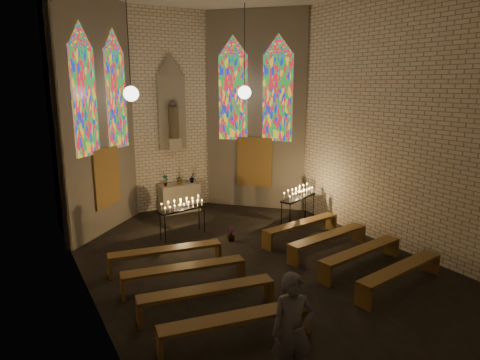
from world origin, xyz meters
name	(u,v)px	position (x,y,z in m)	size (l,w,h in m)	color
floor	(260,266)	(0.00, 0.00, 0.00)	(12.00, 12.00, 0.00)	black
room	(202,110)	(0.00, 3.37, 3.72)	(8.22, 12.43, 7.00)	#EEE0C7
altar	(179,198)	(0.00, 5.45, 0.50)	(1.40, 0.60, 1.00)	#B9B097
flower_vase_left	(165,180)	(-0.51, 5.40, 1.21)	(0.22, 0.15, 0.42)	#4C723F
flower_vase_center	(180,180)	(0.03, 5.40, 1.17)	(0.30, 0.26, 0.33)	#4C723F
flower_vase_right	(192,177)	(0.52, 5.47, 1.19)	(0.21, 0.17, 0.39)	#4C723F
aisle_flower_pot	(231,234)	(0.21, 1.93, 0.21)	(0.23, 0.23, 0.41)	#4C723F
votive_stand_left	(182,207)	(-0.85, 3.00, 0.92)	(1.50, 0.62, 1.08)	black
votive_stand_right	(298,195)	(2.77, 2.13, 1.01)	(1.63, 0.98, 1.18)	black
pew_left_0	(166,252)	(-2.09, 1.06, 0.43)	(2.79, 0.82, 0.53)	brown
pew_right_0	(301,225)	(2.09, 1.06, 0.43)	(2.79, 0.82, 0.53)	brown
pew_left_1	(184,270)	(-2.09, -0.14, 0.43)	(2.79, 0.82, 0.53)	brown
pew_right_1	(329,238)	(2.09, -0.14, 0.43)	(2.79, 0.82, 0.53)	brown
pew_left_2	(207,292)	(-2.09, -1.34, 0.43)	(2.79, 0.82, 0.53)	brown
pew_right_2	(361,253)	(2.09, -1.34, 0.43)	(2.79, 0.82, 0.53)	brown
pew_left_3	(236,321)	(-2.09, -2.54, 0.43)	(2.79, 0.82, 0.53)	brown
pew_right_3	(401,271)	(2.09, -2.54, 0.43)	(2.79, 0.82, 0.53)	brown
visitor	(293,331)	(-1.86, -3.88, 0.90)	(0.66, 0.43, 1.80)	#54535E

